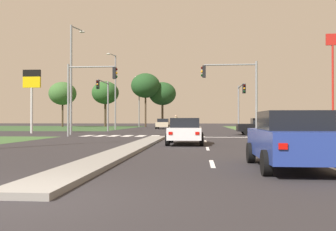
# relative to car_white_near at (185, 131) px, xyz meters

# --- Properties ---
(ground_plane) EXTENTS (200.00, 200.00, 0.00)m
(ground_plane) POSITION_rel_car_white_near_xyz_m (-2.34, 15.48, -0.75)
(ground_plane) COLOR #282628
(grass_verge_far_left) EXTENTS (35.00, 35.00, 0.01)m
(grass_verge_far_left) POSITION_rel_car_white_near_xyz_m (-27.84, 39.98, -0.75)
(grass_verge_far_left) COLOR #2D4C28
(grass_verge_far_left) RESTS_ON ground
(median_island_near) EXTENTS (1.20, 22.00, 0.14)m
(median_island_near) POSITION_rel_car_white_near_xyz_m (-2.34, -3.52, -0.68)
(median_island_near) COLOR gray
(median_island_near) RESTS_ON ground
(median_island_far) EXTENTS (1.20, 36.00, 0.14)m
(median_island_far) POSITION_rel_car_white_near_xyz_m (-2.34, 40.48, -0.68)
(median_island_far) COLOR #ADA89E
(median_island_far) RESTS_ON ground
(lane_dash_near) EXTENTS (0.14, 2.00, 0.01)m
(lane_dash_near) POSITION_rel_car_white_near_xyz_m (1.16, -9.00, -0.75)
(lane_dash_near) COLOR silver
(lane_dash_near) RESTS_ON ground
(lane_dash_second) EXTENTS (0.14, 2.00, 0.01)m
(lane_dash_second) POSITION_rel_car_white_near_xyz_m (1.16, -3.00, -0.75)
(lane_dash_second) COLOR silver
(lane_dash_second) RESTS_ON ground
(lane_dash_third) EXTENTS (0.14, 2.00, 0.01)m
(lane_dash_third) POSITION_rel_car_white_near_xyz_m (1.16, 3.00, -0.75)
(lane_dash_third) COLOR silver
(lane_dash_third) RESTS_ON ground
(lane_dash_fourth) EXTENTS (0.14, 2.00, 0.01)m
(lane_dash_fourth) POSITION_rel_car_white_near_xyz_m (1.16, 9.00, -0.75)
(lane_dash_fourth) COLOR silver
(lane_dash_fourth) RESTS_ON ground
(edge_line_right) EXTENTS (0.14, 24.00, 0.01)m
(edge_line_right) POSITION_rel_car_white_near_xyz_m (4.51, -2.52, -0.75)
(edge_line_right) COLOR silver
(edge_line_right) RESTS_ON ground
(stop_bar_near) EXTENTS (6.40, 0.50, 0.01)m
(stop_bar_near) POSITION_rel_car_white_near_xyz_m (1.46, 8.48, -0.75)
(stop_bar_near) COLOR silver
(stop_bar_near) RESTS_ON ground
(crosswalk_bar_near) EXTENTS (0.70, 2.80, 0.01)m
(crosswalk_bar_near) POSITION_rel_car_white_near_xyz_m (-8.74, 10.28, -0.75)
(crosswalk_bar_near) COLOR silver
(crosswalk_bar_near) RESTS_ON ground
(crosswalk_bar_second) EXTENTS (0.70, 2.80, 0.01)m
(crosswalk_bar_second) POSITION_rel_car_white_near_xyz_m (-7.59, 10.28, -0.75)
(crosswalk_bar_second) COLOR silver
(crosswalk_bar_second) RESTS_ON ground
(crosswalk_bar_third) EXTENTS (0.70, 2.80, 0.01)m
(crosswalk_bar_third) POSITION_rel_car_white_near_xyz_m (-6.44, 10.28, -0.75)
(crosswalk_bar_third) COLOR silver
(crosswalk_bar_third) RESTS_ON ground
(crosswalk_bar_fourth) EXTENTS (0.70, 2.80, 0.01)m
(crosswalk_bar_fourth) POSITION_rel_car_white_near_xyz_m (-5.29, 10.28, -0.75)
(crosswalk_bar_fourth) COLOR silver
(crosswalk_bar_fourth) RESTS_ON ground
(crosswalk_bar_fifth) EXTENTS (0.70, 2.80, 0.01)m
(crosswalk_bar_fifth) POSITION_rel_car_white_near_xyz_m (-4.14, 10.28, -0.75)
(crosswalk_bar_fifth) COLOR silver
(crosswalk_bar_fifth) RESTS_ON ground
(crosswalk_bar_sixth) EXTENTS (0.70, 2.80, 0.01)m
(crosswalk_bar_sixth) POSITION_rel_car_white_near_xyz_m (-2.99, 10.28, -0.75)
(crosswalk_bar_sixth) COLOR silver
(crosswalk_bar_sixth) RESTS_ON ground
(car_white_near) EXTENTS (1.98, 4.17, 1.47)m
(car_white_near) POSITION_rel_car_white_near_xyz_m (0.00, 0.00, 0.00)
(car_white_near) COLOR silver
(car_white_near) RESTS_ON ground
(car_black_second) EXTENTS (4.32, 2.03, 1.52)m
(car_black_second) POSITION_rel_car_white_near_xyz_m (6.38, 13.33, 0.02)
(car_black_second) COLOR black
(car_black_second) RESTS_ON ground
(car_beige_third) EXTENTS (2.07, 4.50, 1.54)m
(car_beige_third) POSITION_rel_car_white_near_xyz_m (-4.62, 34.62, 0.04)
(car_beige_third) COLOR #BCAD8E
(car_beige_third) RESTS_ON ground
(car_blue_fourth) EXTENTS (2.07, 4.31, 1.61)m
(car_blue_fourth) POSITION_rel_car_white_near_xyz_m (3.32, -10.01, 0.07)
(car_blue_fourth) COLOR navy
(car_blue_fourth) RESTS_ON ground
(traffic_signal_far_left) EXTENTS (0.32, 4.76, 5.88)m
(traffic_signal_far_left) POSITION_rel_car_white_near_xyz_m (-9.94, 20.40, 3.29)
(traffic_signal_far_left) COLOR gray
(traffic_signal_far_left) RESTS_ON ground
(traffic_signal_far_right) EXTENTS (0.32, 5.57, 5.27)m
(traffic_signal_far_right) POSITION_rel_car_white_near_xyz_m (5.26, 19.96, 2.95)
(traffic_signal_far_right) COLOR gray
(traffic_signal_far_right) RESTS_ON ground
(traffic_signal_near_left) EXTENTS (4.20, 0.32, 5.94)m
(traffic_signal_near_left) POSITION_rel_car_white_near_xyz_m (-8.49, 8.88, 3.30)
(traffic_signal_near_left) COLOR gray
(traffic_signal_near_left) RESTS_ON ground
(traffic_signal_near_right) EXTENTS (4.45, 0.32, 5.98)m
(traffic_signal_near_right) POSITION_rel_car_white_near_xyz_m (3.73, 8.88, 3.33)
(traffic_signal_near_right) COLOR gray
(traffic_signal_near_right) RESTS_ON ground
(street_lamp_second) EXTENTS (0.80, 2.07, 9.97)m
(street_lamp_second) POSITION_rel_car_white_near_xyz_m (-10.74, 12.04, 4.77)
(street_lamp_second) COLOR gray
(street_lamp_second) RESTS_ON ground
(street_lamp_third) EXTENTS (0.81, 2.46, 10.31)m
(street_lamp_third) POSITION_rel_car_white_near_xyz_m (-10.82, 29.35, 4.98)
(street_lamp_third) COLOR gray
(street_lamp_third) RESTS_ON ground
(street_lamp_fourth) EXTENTS (0.61, 2.29, 9.61)m
(street_lamp_fourth) POSITION_rel_car_white_near_xyz_m (-10.80, 49.57, 4.60)
(street_lamp_fourth) COLOR gray
(street_lamp_fourth) RESTS_ON ground
(pedestrian_at_median) EXTENTS (0.34, 0.34, 1.81)m
(pedestrian_at_median) POSITION_rel_car_white_near_xyz_m (-2.07, 24.64, 0.49)
(pedestrian_at_median) COLOR #335184
(pedestrian_at_median) RESTS_ON median_island_far
(fastfood_pole_sign) EXTENTS (1.80, 0.40, 13.37)m
(fastfood_pole_sign) POSITION_rel_car_white_near_xyz_m (19.34, 32.46, 8.86)
(fastfood_pole_sign) COLOR red
(fastfood_pole_sign) RESTS_ON ground
(fuel_price_totem) EXTENTS (1.80, 0.24, 6.40)m
(fuel_price_totem) POSITION_rel_car_white_near_xyz_m (-16.00, 15.16, 3.93)
(fuel_price_totem) COLOR silver
(fuel_price_totem) RESTS_ON ground
(treeline_near) EXTENTS (5.25, 5.25, 8.69)m
(treeline_near) POSITION_rel_car_white_near_xyz_m (-25.53, 48.56, 5.69)
(treeline_near) COLOR #423323
(treeline_near) RESTS_ON ground
(treeline_second) EXTENTS (5.37, 5.37, 9.06)m
(treeline_second) POSITION_rel_car_white_near_xyz_m (-17.90, 51.58, 5.99)
(treeline_second) COLOR #423323
(treeline_second) RESTS_ON ground
(treeline_third) EXTENTS (5.51, 5.51, 10.22)m
(treeline_third) POSITION_rel_car_white_near_xyz_m (-9.38, 48.76, 7.11)
(treeline_third) COLOR #423323
(treeline_third) RESTS_ON ground
(treeline_fourth) EXTENTS (5.29, 5.29, 8.73)m
(treeline_fourth) POSITION_rel_car_white_near_xyz_m (-6.37, 50.98, 5.70)
(treeline_fourth) COLOR #423323
(treeline_fourth) RESTS_ON ground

